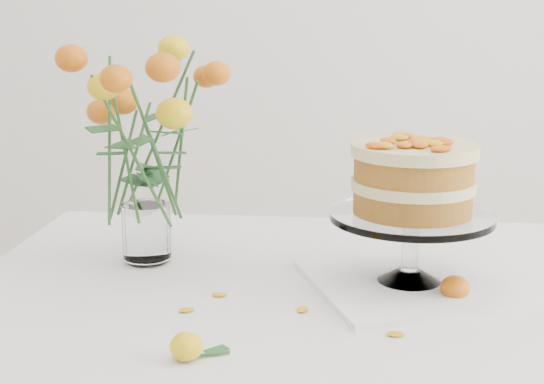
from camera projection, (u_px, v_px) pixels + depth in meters
The scene contains 11 objects.
table at pixel (376, 336), 1.29m from camera, with size 1.43×0.93×0.76m.
napkin at pixel (409, 283), 1.29m from camera, with size 0.32×0.32×0.01m, color white.
cake_stand at pixel (413, 186), 1.25m from camera, with size 0.27×0.27×0.25m.
rose_vase at pixel (142, 123), 1.36m from camera, with size 0.36×0.36×0.45m.
loose_rose_near at pixel (187, 346), 1.01m from camera, with size 0.08×0.05×0.04m.
loose_rose_far at pixel (455, 288), 1.23m from camera, with size 0.08×0.05×0.04m.
stray_petal_a at pixel (302, 310), 1.18m from camera, with size 0.03×0.02×0.00m, color orange.
stray_petal_b at pixel (367, 322), 1.14m from camera, with size 0.03×0.02×0.00m, color orange.
stray_petal_c at pixel (396, 334), 1.09m from camera, with size 0.03×0.02×0.00m, color orange.
stray_petal_d at pixel (219, 295), 1.25m from camera, with size 0.03×0.02×0.00m, color orange.
stray_petal_e at pixel (187, 310), 1.18m from camera, with size 0.03×0.02×0.00m, color orange.
Camera 1 is at (-0.06, -1.21, 1.21)m, focal length 50.00 mm.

